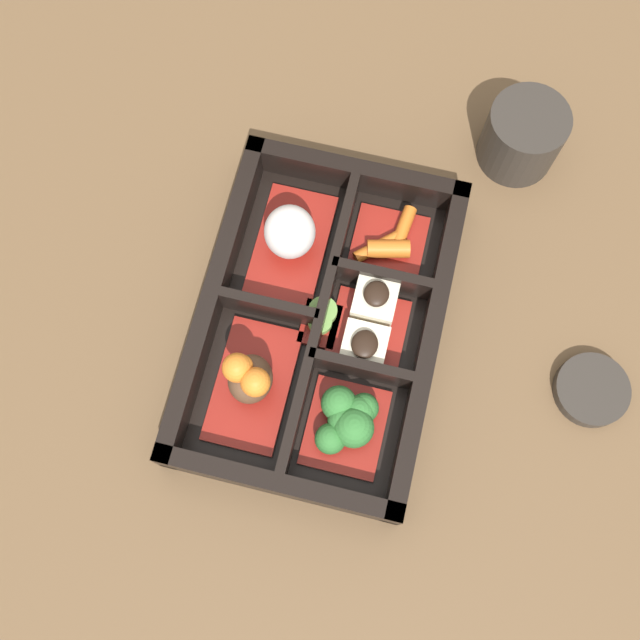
% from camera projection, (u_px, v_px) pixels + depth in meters
% --- Properties ---
extents(ground_plane, '(3.00, 3.00, 0.00)m').
position_uv_depth(ground_plane, '(320.00, 329.00, 0.62)').
color(ground_plane, brown).
extents(bento_base, '(0.28, 0.19, 0.01)m').
position_uv_depth(bento_base, '(320.00, 327.00, 0.62)').
color(bento_base, black).
rests_on(bento_base, ground_plane).
extents(bento_rim, '(0.28, 0.19, 0.04)m').
position_uv_depth(bento_rim, '(322.00, 321.00, 0.60)').
color(bento_rim, black).
rests_on(bento_rim, ground_plane).
extents(bowl_stew, '(0.10, 0.06, 0.06)m').
position_uv_depth(bowl_stew, '(250.00, 379.00, 0.58)').
color(bowl_stew, maroon).
rests_on(bowl_stew, bento_base).
extents(bowl_rice, '(0.10, 0.06, 0.06)m').
position_uv_depth(bowl_rice, '(290.00, 236.00, 0.61)').
color(bowl_rice, maroon).
rests_on(bowl_rice, bento_base).
extents(bowl_greens, '(0.07, 0.06, 0.04)m').
position_uv_depth(bowl_greens, '(348.00, 420.00, 0.58)').
color(bowl_greens, maroon).
rests_on(bowl_greens, bento_base).
extents(bowl_tofu, '(0.08, 0.06, 0.03)m').
position_uv_depth(bowl_tofu, '(369.00, 324.00, 0.60)').
color(bowl_tofu, maroon).
rests_on(bowl_tofu, bento_base).
extents(bowl_carrots, '(0.06, 0.06, 0.02)m').
position_uv_depth(bowl_carrots, '(389.00, 242.00, 0.63)').
color(bowl_carrots, maroon).
rests_on(bowl_carrots, bento_base).
extents(bowl_pickles, '(0.04, 0.03, 0.01)m').
position_uv_depth(bowl_pickles, '(321.00, 318.00, 0.61)').
color(bowl_pickles, maroon).
rests_on(bowl_pickles, bento_base).
extents(tea_cup, '(0.07, 0.07, 0.06)m').
position_uv_depth(tea_cup, '(523.00, 135.00, 0.64)').
color(tea_cup, '#2D2823').
rests_on(tea_cup, ground_plane).
extents(sauce_dish, '(0.06, 0.06, 0.01)m').
position_uv_depth(sauce_dish, '(591.00, 392.00, 0.60)').
color(sauce_dish, '#2D2823').
rests_on(sauce_dish, ground_plane).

